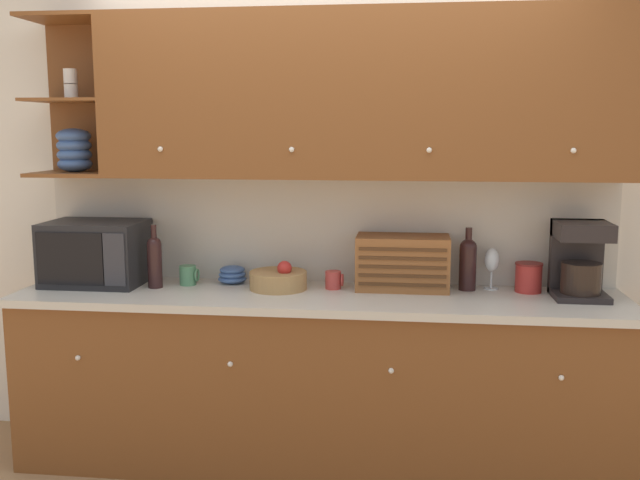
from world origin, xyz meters
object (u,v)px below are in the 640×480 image
coffee_maker (580,259)px  fruit_basket (279,280)px  bread_box (403,263)px  mug_blue_second (188,275)px  second_wine_bottle (468,262)px  wine_bottle (155,259)px  mug (334,280)px  microwave (96,253)px  bowl_stack_on_counter (232,275)px  wine_glass (492,261)px  storage_canister (528,277)px

coffee_maker → fruit_basket: bearing=-179.7°
bread_box → fruit_basket: bearing=-172.8°
mug_blue_second → bread_box: bread_box is taller
second_wine_bottle → coffee_maker: 0.54m
wine_bottle → mug: wine_bottle is taller
microwave → wine_bottle: microwave is taller
bowl_stack_on_counter → fruit_basket: size_ratio=0.52×
coffee_maker → second_wine_bottle: bearing=170.2°
wine_bottle → wine_glass: 1.75m
bowl_stack_on_counter → second_wine_bottle: second_wine_bottle is taller
wine_glass → wine_bottle: bearing=-174.3°
microwave → bread_box: size_ratio=1.07×
mug → wine_glass: bearing=6.4°
bowl_stack_on_counter → fruit_basket: fruit_basket is taller
fruit_basket → mug: size_ratio=3.13×
mug_blue_second → wine_glass: bearing=3.3°
bread_box → coffee_maker: coffee_maker is taller
wine_glass → mug: bearing=-173.6°
bowl_stack_on_counter → coffee_maker: coffee_maker is taller
microwave → bread_box: microwave is taller
fruit_basket → mug: fruit_basket is taller
wine_glass → storage_canister: wine_glass is taller
bread_box → storage_canister: (0.64, 0.01, -0.06)m
wine_bottle → coffee_maker: bearing=1.4°
bread_box → storage_canister: 0.64m
wine_bottle → second_wine_bottle: (1.62, 0.14, -0.00)m
wine_bottle → mug_blue_second: (0.15, 0.08, -0.10)m
wine_glass → coffee_maker: coffee_maker is taller
mug_blue_second → mug: bearing=-0.0°
microwave → fruit_basket: size_ratio=1.70×
mug_blue_second → bowl_stack_on_counter: 0.23m
wine_glass → mug_blue_second: bearing=-176.7°
wine_bottle → mug_blue_second: bearing=28.9°
fruit_basket → bread_box: 0.65m
mug_blue_second → fruit_basket: bearing=-4.8°
mug_blue_second → wine_glass: 1.60m
second_wine_bottle → storage_canister: (0.31, -0.01, -0.07)m
wine_bottle → fruit_basket: bearing=3.8°
bowl_stack_on_counter → wine_glass: 1.37m
bowl_stack_on_counter → bread_box: (0.91, -0.03, 0.09)m
wine_bottle → wine_glass: (1.74, 0.18, -0.00)m
mug_blue_second → wine_glass: wine_glass is taller
storage_canister → mug: bearing=-177.1°
fruit_basket → storage_canister: (1.28, 0.09, 0.03)m
mug_blue_second → bread_box: 1.14m
storage_canister → coffee_maker: (0.23, -0.08, 0.11)m
mug → storage_canister: 0.99m
fruit_basket → bread_box: size_ratio=0.63×
microwave → second_wine_bottle: 1.96m
wine_bottle → mug: (0.93, 0.08, -0.10)m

